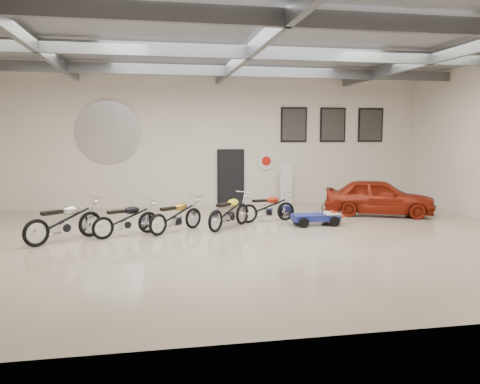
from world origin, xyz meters
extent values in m
cube|color=#C1AC93|center=(0.00, 0.00, 0.00)|extent=(16.00, 12.00, 0.01)
cube|color=slate|center=(0.00, 0.00, 5.00)|extent=(16.00, 12.00, 0.01)
cube|color=silver|center=(0.00, 6.00, 2.50)|extent=(16.00, 0.02, 5.00)
cube|color=black|center=(0.50, 5.95, 1.05)|extent=(0.92, 0.08, 2.10)
imported|color=maroon|center=(5.11, 2.88, 0.62)|extent=(2.78, 3.90, 1.23)
camera|label=1|loc=(-2.36, -11.74, 2.72)|focal=35.00mm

